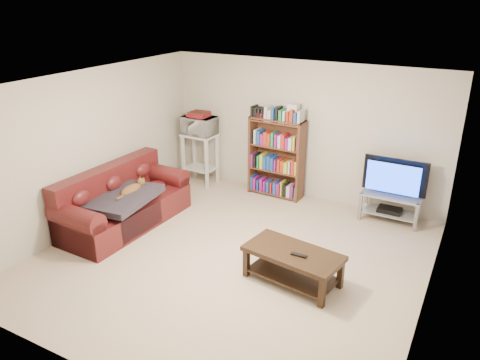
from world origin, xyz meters
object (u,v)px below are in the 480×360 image
Objects in this scene: sofa at (122,205)px; bookshelf at (276,157)px; coffee_table at (293,260)px; tv_stand at (390,203)px.

bookshelf is at bearing 54.86° from sofa.
sofa is at bearing -175.54° from coffee_table.
sofa is 1.54× the size of bookshelf.
tv_stand is at bearing 31.66° from sofa.
bookshelf is at bearing 127.53° from coffee_table.
tv_stand reaches higher than coffee_table.
sofa is 1.70× the size of coffee_table.
coffee_table is (3.00, -0.22, -0.02)m from sofa.
sofa is 2.78m from bookshelf.
tv_stand is 0.65× the size of bookshelf.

